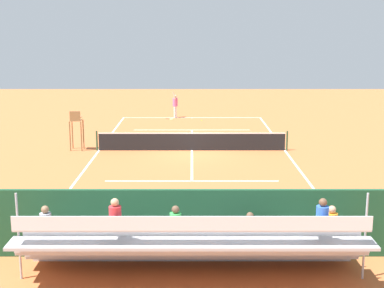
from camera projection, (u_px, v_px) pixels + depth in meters
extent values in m
plane|color=#BC6033|center=(192.00, 150.00, 29.79)|extent=(60.00, 60.00, 0.00)
cube|color=white|center=(192.00, 118.00, 40.55)|extent=(10.00, 0.10, 0.01)
cube|color=white|center=(192.00, 220.00, 19.03)|extent=(10.00, 0.10, 0.01)
cube|color=white|center=(285.00, 150.00, 29.79)|extent=(0.10, 22.00, 0.01)
cube|color=white|center=(99.00, 150.00, 29.79)|extent=(0.10, 22.00, 0.01)
cube|color=white|center=(192.00, 130.00, 35.71)|extent=(7.50, 0.10, 0.01)
cube|color=white|center=(192.00, 181.00, 23.87)|extent=(7.50, 0.10, 0.01)
cube|color=white|center=(192.00, 150.00, 29.79)|extent=(0.10, 12.10, 0.01)
cube|color=white|center=(192.00, 118.00, 40.55)|extent=(0.10, 0.30, 0.01)
cube|color=black|center=(192.00, 142.00, 29.69)|extent=(10.00, 0.02, 0.91)
cube|color=white|center=(192.00, 133.00, 29.59)|extent=(10.00, 0.04, 0.06)
cylinder|color=#2D5133|center=(287.00, 141.00, 29.68)|extent=(0.10, 0.10, 1.07)
cylinder|color=#2D5133|center=(97.00, 141.00, 29.68)|extent=(0.10, 0.10, 1.07)
cube|color=#1E4C2D|center=(192.00, 223.00, 15.88)|extent=(18.00, 0.16, 2.00)
cube|color=#B2B2B7|center=(192.00, 253.00, 15.70)|extent=(9.00, 0.10, 0.45)
cube|color=#B2B2B7|center=(192.00, 252.00, 15.32)|extent=(9.00, 0.80, 0.08)
cube|color=#B2B2B7|center=(192.00, 253.00, 15.73)|extent=(9.00, 0.04, 0.45)
cube|color=silver|center=(192.00, 239.00, 15.14)|extent=(8.60, 0.36, 0.04)
cube|color=silver|center=(192.00, 234.00, 14.92)|extent=(8.60, 0.03, 0.36)
cube|color=#B2B2B7|center=(192.00, 248.00, 14.45)|extent=(9.00, 0.80, 0.08)
cube|color=#B2B2B7|center=(192.00, 249.00, 14.86)|extent=(9.00, 0.04, 0.45)
cube|color=silver|center=(192.00, 234.00, 14.26)|extent=(8.60, 0.36, 0.04)
cube|color=silver|center=(192.00, 229.00, 14.04)|extent=(8.60, 0.03, 0.36)
cube|color=#B2B2B7|center=(192.00, 243.00, 13.57)|extent=(9.00, 0.80, 0.08)
cube|color=#B2B2B7|center=(192.00, 245.00, 13.98)|extent=(9.00, 0.04, 0.45)
cube|color=silver|center=(192.00, 229.00, 13.38)|extent=(8.60, 0.36, 0.04)
cube|color=silver|center=(192.00, 223.00, 13.17)|extent=(8.60, 0.03, 0.36)
cylinder|color=#B2B2B7|center=(365.00, 237.00, 14.38)|extent=(0.06, 0.06, 2.35)
cylinder|color=#B2B2B7|center=(19.00, 237.00, 14.38)|extent=(0.06, 0.06, 2.35)
cube|color=#2D2D33|center=(321.00, 225.00, 13.54)|extent=(0.32, 0.40, 0.12)
cylinder|color=blue|center=(322.00, 215.00, 13.37)|extent=(0.30, 0.30, 0.45)
sphere|color=brown|center=(323.00, 202.00, 13.30)|extent=(0.20, 0.20, 0.20)
cube|color=#2D2D33|center=(48.00, 230.00, 14.42)|extent=(0.32, 0.40, 0.12)
cylinder|color=#9399A3|center=(46.00, 222.00, 14.24)|extent=(0.30, 0.30, 0.45)
sphere|color=#8C6647|center=(45.00, 209.00, 14.17)|extent=(0.20, 0.20, 0.20)
cube|color=#2D2D33|center=(330.00, 230.00, 14.42)|extent=(0.32, 0.40, 0.12)
cylinder|color=orange|center=(332.00, 221.00, 14.24)|extent=(0.30, 0.30, 0.45)
sphere|color=tan|center=(332.00, 209.00, 14.18)|extent=(0.20, 0.20, 0.20)
cube|color=#2D2D33|center=(116.00, 225.00, 13.54)|extent=(0.32, 0.40, 0.12)
cylinder|color=red|center=(115.00, 215.00, 13.37)|extent=(0.30, 0.30, 0.45)
sphere|color=tan|center=(115.00, 202.00, 13.30)|extent=(0.20, 0.20, 0.20)
cube|color=#2D2D33|center=(176.00, 230.00, 14.42)|extent=(0.32, 0.40, 0.12)
cylinder|color=green|center=(176.00, 221.00, 14.24)|extent=(0.30, 0.30, 0.45)
sphere|color=brown|center=(176.00, 209.00, 14.17)|extent=(0.20, 0.20, 0.20)
cube|color=#2D2D33|center=(249.00, 235.00, 15.29)|extent=(0.32, 0.40, 0.12)
cylinder|color=purple|center=(250.00, 227.00, 15.12)|extent=(0.30, 0.30, 0.45)
sphere|color=brown|center=(250.00, 216.00, 15.05)|extent=(0.20, 0.20, 0.20)
cylinder|color=olive|center=(83.00, 134.00, 30.09)|extent=(0.07, 0.07, 1.60)
cylinder|color=olive|center=(72.00, 134.00, 30.09)|extent=(0.07, 0.07, 1.60)
cylinder|color=olive|center=(81.00, 136.00, 29.50)|extent=(0.07, 0.07, 1.60)
cylinder|color=olive|center=(70.00, 136.00, 29.50)|extent=(0.07, 0.07, 1.60)
cube|color=olive|center=(76.00, 120.00, 29.62)|extent=(0.56, 0.56, 0.06)
cube|color=olive|center=(75.00, 116.00, 29.33)|extent=(0.56, 0.06, 0.48)
cube|color=olive|center=(81.00, 117.00, 29.59)|extent=(0.04, 0.48, 0.04)
cube|color=olive|center=(71.00, 117.00, 29.59)|extent=(0.04, 0.48, 0.04)
cube|color=#9E754C|center=(249.00, 231.00, 16.78)|extent=(1.80, 0.40, 0.05)
cylinder|color=#9E754C|center=(274.00, 238.00, 16.83)|extent=(0.06, 0.06, 0.45)
cylinder|color=#9E754C|center=(224.00, 238.00, 16.83)|extent=(0.06, 0.06, 0.45)
cube|color=#9E754C|center=(250.00, 224.00, 16.54)|extent=(1.80, 0.04, 0.36)
cube|color=black|center=(194.00, 242.00, 16.64)|extent=(0.90, 0.36, 0.36)
cylinder|color=white|center=(176.00, 112.00, 40.53)|extent=(0.14, 0.14, 0.85)
cylinder|color=white|center=(175.00, 112.00, 40.33)|extent=(0.14, 0.14, 0.85)
cylinder|color=pink|center=(175.00, 102.00, 40.28)|extent=(0.45, 0.45, 0.60)
sphere|color=beige|center=(175.00, 96.00, 40.20)|extent=(0.22, 0.22, 0.22)
cylinder|color=beige|center=(174.00, 96.00, 39.97)|extent=(0.26, 0.16, 0.55)
cylinder|color=beige|center=(176.00, 101.00, 40.48)|extent=(0.11, 0.11, 0.50)
cylinder|color=black|center=(168.00, 119.00, 39.93)|extent=(0.27, 0.14, 0.03)
torus|color=#D8CC4C|center=(171.00, 119.00, 39.83)|extent=(0.40, 0.40, 0.02)
cylinder|color=white|center=(171.00, 119.00, 39.83)|extent=(0.25, 0.25, 0.00)
sphere|color=#CCDB33|center=(202.00, 120.00, 39.14)|extent=(0.07, 0.07, 0.07)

